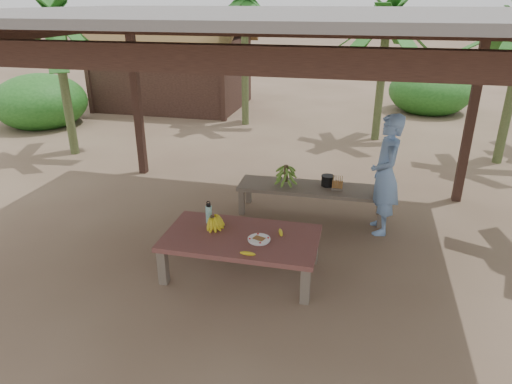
% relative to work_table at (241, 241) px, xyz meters
% --- Properties ---
extents(ground, '(80.00, 80.00, 0.00)m').
position_rel_work_table_xyz_m(ground, '(0.07, 0.62, -0.43)').
color(ground, brown).
rests_on(ground, ground).
extents(pavilion, '(6.60, 5.60, 2.95)m').
position_rel_work_table_xyz_m(pavilion, '(0.06, 0.60, 2.34)').
color(pavilion, black).
rests_on(pavilion, ground).
extents(work_table, '(1.81, 1.02, 0.50)m').
position_rel_work_table_xyz_m(work_table, '(0.00, 0.00, 0.00)').
color(work_table, brown).
rests_on(work_table, ground).
extents(bench, '(2.21, 0.65, 0.45)m').
position_rel_work_table_xyz_m(bench, '(0.60, 1.83, -0.04)').
color(bench, brown).
rests_on(bench, ground).
extents(ripe_banana_bunch, '(0.33, 0.30, 0.17)m').
position_rel_work_table_xyz_m(ripe_banana_bunch, '(-0.40, 0.12, 0.15)').
color(ripe_banana_bunch, yellow).
rests_on(ripe_banana_bunch, work_table).
extents(plate, '(0.26, 0.26, 0.04)m').
position_rel_work_table_xyz_m(plate, '(0.23, -0.07, 0.08)').
color(plate, white).
rests_on(plate, work_table).
extents(loose_banana_front, '(0.18, 0.08, 0.04)m').
position_rel_work_table_xyz_m(loose_banana_front, '(0.19, -0.41, 0.09)').
color(loose_banana_front, yellow).
rests_on(loose_banana_front, work_table).
extents(loose_banana_side, '(0.09, 0.16, 0.04)m').
position_rel_work_table_xyz_m(loose_banana_side, '(0.44, 0.15, 0.09)').
color(loose_banana_side, yellow).
rests_on(loose_banana_side, work_table).
extents(water_flask, '(0.08, 0.08, 0.29)m').
position_rel_work_table_xyz_m(water_flask, '(-0.47, 0.24, 0.19)').
color(water_flask, '#3CBBAB').
rests_on(water_flask, work_table).
extents(green_banana_stalk, '(0.30, 0.30, 0.33)m').
position_rel_work_table_xyz_m(green_banana_stalk, '(0.21, 1.82, 0.18)').
color(green_banana_stalk, '#598C2D').
rests_on(green_banana_stalk, bench).
extents(cooking_pot, '(0.19, 0.19, 0.16)m').
position_rel_work_table_xyz_m(cooking_pot, '(0.83, 1.93, 0.09)').
color(cooking_pot, black).
rests_on(cooking_pot, bench).
extents(skewer_rack, '(0.18, 0.08, 0.24)m').
position_rel_work_table_xyz_m(skewer_rack, '(0.98, 1.79, 0.14)').
color(skewer_rack, '#A57F47').
rests_on(skewer_rack, bench).
extents(woman, '(0.50, 0.67, 1.69)m').
position_rel_work_table_xyz_m(woman, '(1.63, 1.52, 0.41)').
color(woman, '#6B90CA').
rests_on(woman, ground).
extents(hut, '(4.40, 3.43, 2.85)m').
position_rel_work_table_xyz_m(hut, '(-4.43, 8.62, 0.67)').
color(hut, black).
rests_on(hut, ground).
extents(banana_plant_n, '(1.80, 1.80, 2.99)m').
position_rel_work_table_xyz_m(banana_plant_n, '(1.57, 6.27, 2.07)').
color(banana_plant_n, '#596638').
rests_on(banana_plant_n, ground).
extents(banana_plant_nw, '(1.80, 1.80, 3.36)m').
position_rel_work_table_xyz_m(banana_plant_nw, '(-1.78, 6.92, 2.43)').
color(banana_plant_nw, '#596638').
rests_on(banana_plant_nw, ground).
extents(banana_plant_w, '(1.80, 1.80, 2.94)m').
position_rel_work_table_xyz_m(banana_plant_w, '(-4.70, 3.64, 2.02)').
color(banana_plant_w, '#596638').
rests_on(banana_plant_w, ground).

